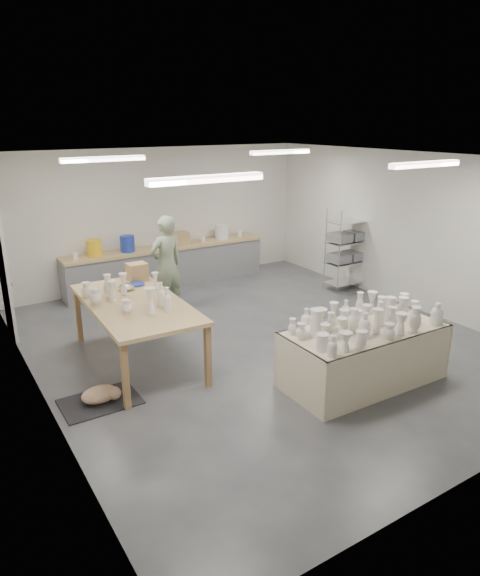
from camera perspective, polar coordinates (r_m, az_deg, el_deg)
room at (r=8.06m, az=1.59°, el=7.48°), size 8.00×8.02×3.00m
back_counter at (r=11.54m, az=-8.07°, el=2.61°), size 4.60×0.60×1.24m
wire_shelf at (r=11.35m, az=11.79°, el=4.39°), size 0.88×0.48×1.80m
drying_table at (r=7.44m, az=13.58°, el=-6.91°), size 2.33×1.14×1.19m
work_table at (r=7.87m, az=-11.77°, el=-1.39°), size 1.41×2.66×1.36m
rug at (r=7.18m, az=-15.26°, el=-12.08°), size 1.00×0.70×0.02m
cat at (r=7.12m, az=-15.12°, el=-11.30°), size 0.50×0.37×0.21m
potter at (r=9.80m, az=-8.18°, el=2.57°), size 0.75×0.55×1.89m
red_stool at (r=10.24m, az=-8.64°, el=-0.81°), size 0.39×0.39×0.29m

